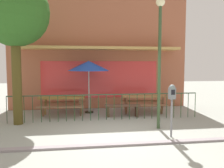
{
  "coord_description": "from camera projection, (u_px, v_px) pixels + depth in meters",
  "views": [
    {
      "loc": [
        -0.98,
        -6.34,
        2.05
      ],
      "look_at": [
        0.27,
        2.37,
        1.3
      ],
      "focal_mm": 36.95,
      "sensor_mm": 36.0,
      "label": 1
    }
  ],
  "objects": [
    {
      "name": "street_lamp",
      "position": [
        160.0,
        45.0,
        7.17
      ],
      "size": [
        0.28,
        0.28,
        4.1
      ],
      "color": "#314728",
      "rests_on": "ground"
    },
    {
      "name": "patio_fence_front",
      "position": [
        106.0,
        102.0,
        8.46
      ],
      "size": [
        6.99,
        0.04,
        0.97
      ],
      "color": "#2B462C",
      "rests_on": "ground"
    },
    {
      "name": "pub_storefront",
      "position": [
        100.0,
        47.0,
        10.85
      ],
      "size": [
        8.3,
        1.4,
        5.82
      ],
      "color": "brown",
      "rests_on": "ground"
    },
    {
      "name": "curb_edge",
      "position": [
        119.0,
        146.0,
        5.84
      ],
      "size": [
        11.62,
        0.2,
        0.11
      ],
      "primitive_type": "cube",
      "color": "gray",
      "rests_on": "ground"
    },
    {
      "name": "picnic_table_left",
      "position": [
        62.0,
        100.0,
        9.28
      ],
      "size": [
        1.9,
        1.5,
        0.79
      ],
      "color": "olive",
      "rests_on": "ground"
    },
    {
      "name": "parking_meter_near",
      "position": [
        172.0,
        97.0,
        6.46
      ],
      "size": [
        0.18,
        0.17,
        1.49
      ],
      "color": "slate",
      "rests_on": "ground"
    },
    {
      "name": "patio_umbrella",
      "position": [
        89.0,
        66.0,
        9.66
      ],
      "size": [
        1.75,
        1.75,
        2.2
      ],
      "color": "black",
      "rests_on": "ground"
    },
    {
      "name": "patio_bench",
      "position": [
        122.0,
        108.0,
        9.04
      ],
      "size": [
        1.43,
        0.52,
        0.48
      ],
      "color": "brown",
      "rests_on": "ground"
    },
    {
      "name": "picnic_table_right",
      "position": [
        143.0,
        99.0,
        9.68
      ],
      "size": [
        1.95,
        1.56,
        0.79
      ],
      "color": "olive",
      "rests_on": "ground"
    },
    {
      "name": "ground",
      "position": [
        114.0,
        137.0,
        6.57
      ],
      "size": [
        40.0,
        40.0,
        0.0
      ],
      "primitive_type": "plane",
      "color": "#979B91"
    },
    {
      "name": "street_tree",
      "position": [
        15.0,
        13.0,
        7.61
      ],
      "size": [
        2.29,
        2.29,
        4.94
      ],
      "color": "#4C411A",
      "rests_on": "ground"
    }
  ]
}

